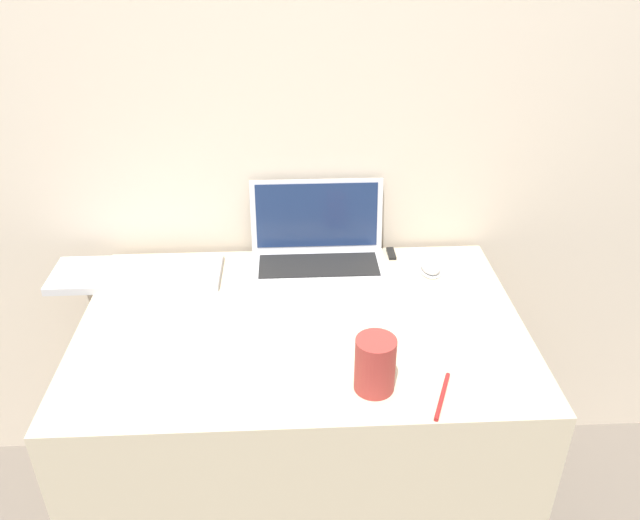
{
  "coord_description": "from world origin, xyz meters",
  "views": [
    {
      "loc": [
        -0.02,
        -0.84,
        1.58
      ],
      "look_at": [
        0.05,
        0.49,
        0.81
      ],
      "focal_mm": 35.0,
      "sensor_mm": 36.0,
      "label": 1
    }
  ],
  "objects_px": {
    "laptop": "(318,252)",
    "computer_mouse": "(431,266)",
    "drink_cup": "(375,364)",
    "external_keyboard": "(137,274)",
    "usb_stick": "(391,254)",
    "pen": "(442,396)"
  },
  "relations": [
    {
      "from": "external_keyboard",
      "to": "pen",
      "type": "distance_m",
      "value": 0.85
    },
    {
      "from": "drink_cup",
      "to": "usb_stick",
      "type": "distance_m",
      "value": 0.55
    },
    {
      "from": "drink_cup",
      "to": "external_keyboard",
      "type": "xyz_separation_m",
      "value": [
        -0.56,
        0.45,
        -0.05
      ]
    },
    {
      "from": "laptop",
      "to": "usb_stick",
      "type": "height_order",
      "value": "laptop"
    },
    {
      "from": "usb_stick",
      "to": "pen",
      "type": "relative_size",
      "value": 0.46
    },
    {
      "from": "drink_cup",
      "to": "computer_mouse",
      "type": "bearing_deg",
      "value": 65.18
    },
    {
      "from": "external_keyboard",
      "to": "usb_stick",
      "type": "relative_size",
      "value": 7.2
    },
    {
      "from": "drink_cup",
      "to": "pen",
      "type": "relative_size",
      "value": 0.9
    },
    {
      "from": "computer_mouse",
      "to": "pen",
      "type": "distance_m",
      "value": 0.49
    },
    {
      "from": "laptop",
      "to": "drink_cup",
      "type": "height_order",
      "value": "laptop"
    },
    {
      "from": "laptop",
      "to": "computer_mouse",
      "type": "height_order",
      "value": "laptop"
    },
    {
      "from": "drink_cup",
      "to": "usb_stick",
      "type": "xyz_separation_m",
      "value": [
        0.12,
        0.54,
        -0.06
      ]
    },
    {
      "from": "laptop",
      "to": "pen",
      "type": "xyz_separation_m",
      "value": [
        0.22,
        -0.52,
        -0.04
      ]
    },
    {
      "from": "laptop",
      "to": "computer_mouse",
      "type": "distance_m",
      "value": 0.3
    },
    {
      "from": "drink_cup",
      "to": "computer_mouse",
      "type": "distance_m",
      "value": 0.49
    },
    {
      "from": "usb_stick",
      "to": "pen",
      "type": "bearing_deg",
      "value": -88.51
    },
    {
      "from": "drink_cup",
      "to": "pen",
      "type": "distance_m",
      "value": 0.15
    },
    {
      "from": "laptop",
      "to": "computer_mouse",
      "type": "relative_size",
      "value": 4.1
    },
    {
      "from": "computer_mouse",
      "to": "pen",
      "type": "relative_size",
      "value": 0.66
    },
    {
      "from": "computer_mouse",
      "to": "external_keyboard",
      "type": "distance_m",
      "value": 0.76
    },
    {
      "from": "drink_cup",
      "to": "external_keyboard",
      "type": "relative_size",
      "value": 0.27
    },
    {
      "from": "drink_cup",
      "to": "pen",
      "type": "bearing_deg",
      "value": -15.68
    }
  ]
}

